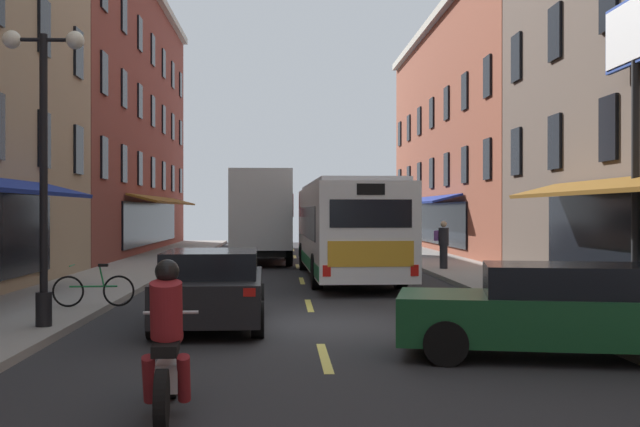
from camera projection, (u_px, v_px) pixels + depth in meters
ground_plane at (315, 327)px, 15.25m from camera, size 34.80×80.00×0.10m
lane_centre_dashes at (315, 326)px, 15.00m from camera, size 0.14×73.90×0.01m
sidewalk_left at (2, 323)px, 14.96m from camera, size 3.00×80.00×0.14m
sidewalk_right at (615, 318)px, 15.54m from camera, size 3.00×80.00×0.14m
billboard_sign at (636, 68)px, 17.22m from camera, size 0.40×2.98×6.73m
transit_bus at (346, 228)px, 25.51m from camera, size 2.83×11.76×3.08m
box_truck at (262, 216)px, 33.15m from camera, size 2.53×7.67×3.79m
sedan_near at (269, 237)px, 45.25m from camera, size 2.04×4.42×1.36m
sedan_mid at (212, 287)px, 15.07m from camera, size 2.06×4.68×1.43m
sedan_far at (564, 310)px, 11.67m from camera, size 5.01×2.70×1.39m
motorcycle_rider at (167, 348)px, 8.46m from camera, size 0.62×2.07×1.66m
bicycle_near at (94, 290)px, 16.88m from camera, size 1.71×0.48×0.91m
pedestrian_near at (443, 243)px, 28.13m from camera, size 0.52×0.44×1.69m
street_lamp_twin at (44, 163)px, 13.99m from camera, size 1.42×0.32×5.22m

